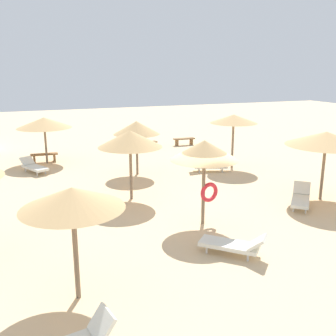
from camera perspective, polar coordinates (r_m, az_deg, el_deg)
The scene contains 15 objects.
ground_plane at distance 13.93m, azimuth 4.60°, elevation -7.67°, with size 80.00×80.00×0.00m, color #DBBA8C.
parasol_0 at distance 12.95m, azimuth 5.39°, elevation 2.46°, with size 2.30×2.30×2.93m.
parasol_1 at distance 8.83m, azimuth -13.88°, elevation -4.38°, with size 2.34×2.34×2.72m.
parasol_2 at distance 16.62m, azimuth 22.19°, elevation 4.00°, with size 3.17×3.17×2.81m.
parasol_3 at distance 22.73m, azimuth -17.72°, elevation 6.34°, with size 3.01×3.01×2.59m.
parasol_4 at distance 20.85m, azimuth 9.61°, elevation 7.08°, with size 2.50×2.50×2.87m.
parasol_6 at distance 15.55m, azimuth -5.59°, elevation 4.26°, with size 2.59×2.59×2.85m.
parasol_8 at distance 19.33m, azimuth -4.64°, elevation 5.88°, with size 2.30×2.30×2.70m.
lounger_0 at distance 11.54m, azimuth 9.63°, elevation -11.01°, with size 1.79×1.79×0.72m.
lounger_2 at distance 16.01m, azimuth 18.89°, elevation -4.22°, with size 1.72×1.81×0.78m.
lounger_3 at distance 21.16m, azimuth -19.11°, elevation 0.21°, with size 1.38×1.99×0.70m.
lounger_4 at distance 20.30m, azimuth 5.86°, elevation 0.35°, with size 2.01×1.25×0.65m.
bench_0 at distance 23.33m, azimuth -17.69°, elevation 1.68°, with size 1.52×0.46×0.49m.
bench_1 at distance 25.80m, azimuth -3.22°, elevation 3.53°, with size 1.54×0.62×0.49m.
bench_2 at distance 27.17m, azimuth 2.38°, elevation 4.10°, with size 1.51×0.44×0.49m.
Camera 1 is at (-5.77, -11.54, 5.25)m, focal length 41.55 mm.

